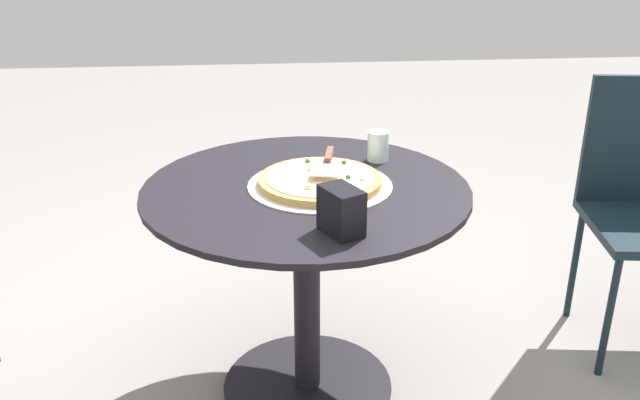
# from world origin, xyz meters

# --- Properties ---
(ground_plane) EXTENTS (10.00, 10.00, 0.00)m
(ground_plane) POSITION_xyz_m (0.00, 0.00, 0.00)
(ground_plane) COLOR gray
(patio_table) EXTENTS (0.92, 0.92, 0.69)m
(patio_table) POSITION_xyz_m (0.00, 0.00, 0.48)
(patio_table) COLOR black
(patio_table) RESTS_ON ground
(pizza_on_tray) EXTENTS (0.40, 0.40, 0.04)m
(pizza_on_tray) POSITION_xyz_m (0.00, 0.04, 0.70)
(pizza_on_tray) COLOR silver
(pizza_on_tray) RESTS_ON patio_table
(pizza_server) EXTENTS (0.22, 0.10, 0.02)m
(pizza_server) POSITION_xyz_m (-0.06, 0.07, 0.74)
(pizza_server) COLOR silver
(pizza_server) RESTS_ON pizza_on_tray
(drinking_cup) EXTENTS (0.06, 0.06, 0.09)m
(drinking_cup) POSITION_xyz_m (-0.19, 0.23, 0.73)
(drinking_cup) COLOR white
(drinking_cup) RESTS_ON patio_table
(napkin_dispenser) EXTENTS (0.13, 0.11, 0.11)m
(napkin_dispenser) POSITION_xyz_m (0.31, 0.06, 0.75)
(napkin_dispenser) COLOR black
(napkin_dispenser) RESTS_ON patio_table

